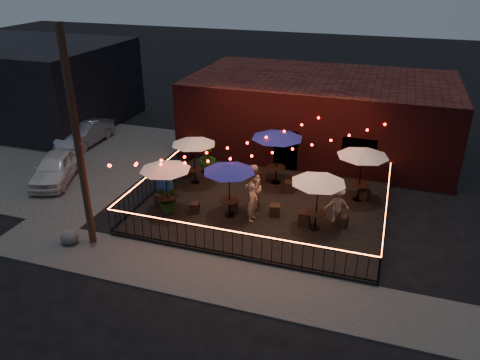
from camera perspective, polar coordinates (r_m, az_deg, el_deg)
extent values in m
plane|color=black|center=(18.57, 1.14, -6.29)|extent=(110.00, 110.00, 0.00)
cube|color=black|center=(20.20, 2.84, -3.27)|extent=(10.00, 8.00, 0.15)
cube|color=#3B3937|center=(16.02, -2.40, -12.01)|extent=(18.00, 2.50, 0.05)
cube|color=#3B3937|center=(27.14, -21.10, 2.58)|extent=(11.00, 12.00, 0.02)
cube|color=#390F10|center=(26.53, 9.79, 8.03)|extent=(14.00, 8.00, 4.00)
cube|color=black|center=(23.39, 5.64, 3.55)|extent=(1.20, 0.24, 2.20)
cube|color=black|center=(22.77, 14.31, 3.60)|extent=(1.60, 0.24, 1.20)
cube|color=black|center=(33.85, -24.67, 10.75)|extent=(12.00, 9.00, 5.00)
cylinder|color=#3B2318|center=(17.04, -19.16, 4.22)|extent=(0.26, 0.26, 8.00)
cube|color=black|center=(16.85, -0.90, -9.01)|extent=(10.00, 0.04, 0.04)
cube|color=black|center=(16.35, -0.93, -6.35)|extent=(10.00, 0.04, 0.04)
cube|color=orange|center=(16.33, -0.93, -6.26)|extent=(10.00, 0.03, 0.02)
cube|color=black|center=(21.82, -9.89, -0.89)|extent=(0.04, 8.00, 0.04)
cube|color=black|center=(21.44, -10.07, 1.32)|extent=(0.04, 8.00, 0.04)
cube|color=orange|center=(21.42, -10.08, 1.39)|extent=(0.03, 8.00, 0.02)
cube|color=black|center=(19.59, 17.12, -4.94)|extent=(0.04, 8.00, 0.04)
cube|color=black|center=(19.16, 17.46, -2.56)|extent=(0.04, 8.00, 0.04)
cube|color=orange|center=(19.14, 17.48, -2.48)|extent=(0.03, 8.00, 0.02)
cylinder|color=black|center=(19.80, -8.71, -3.89)|extent=(0.42, 0.42, 0.03)
cylinder|color=black|center=(19.64, -8.77, -3.03)|extent=(0.06, 0.06, 0.68)
cylinder|color=black|center=(19.48, -8.84, -2.13)|extent=(0.76, 0.76, 0.04)
cylinder|color=black|center=(19.29, -8.92, -0.98)|extent=(0.04, 0.04, 2.27)
cone|color=silver|center=(18.87, -9.12, 1.72)|extent=(2.33, 2.33, 0.33)
cylinder|color=black|center=(22.26, -5.46, -0.25)|extent=(0.41, 0.41, 0.03)
cylinder|color=black|center=(22.12, -5.50, 0.52)|extent=(0.06, 0.06, 0.67)
cylinder|color=black|center=(21.97, -5.53, 1.34)|extent=(0.75, 0.75, 0.04)
cylinder|color=black|center=(21.80, -5.58, 2.37)|extent=(0.04, 0.04, 2.24)
cone|color=silver|center=(21.44, -5.69, 4.79)|extent=(2.14, 2.14, 0.33)
cylinder|color=black|center=(19.35, -1.28, -4.32)|extent=(0.42, 0.42, 0.03)
cylinder|color=black|center=(19.18, -1.29, -3.43)|extent=(0.06, 0.06, 0.69)
cylinder|color=black|center=(19.01, -1.30, -2.49)|extent=(0.77, 0.77, 0.04)
cylinder|color=black|center=(18.81, -1.31, -1.30)|extent=(0.04, 0.04, 2.31)
cone|color=navy|center=(18.38, -1.34, 1.52)|extent=(2.14, 2.14, 0.34)
cylinder|color=black|center=(22.20, 4.36, -0.27)|extent=(0.48, 0.48, 0.03)
cylinder|color=black|center=(22.04, 4.39, 0.63)|extent=(0.06, 0.06, 0.78)
cylinder|color=black|center=(21.87, 4.43, 1.58)|extent=(0.87, 0.87, 0.04)
cylinder|color=black|center=(21.68, 4.47, 2.79)|extent=(0.05, 0.05, 2.60)
cone|color=navy|center=(21.27, 4.57, 5.62)|extent=(2.93, 2.93, 0.38)
cylinder|color=black|center=(18.71, 9.11, -5.79)|extent=(0.42, 0.42, 0.03)
cylinder|color=black|center=(18.54, 9.18, -4.89)|extent=(0.06, 0.06, 0.69)
cylinder|color=black|center=(18.36, 9.26, -3.93)|extent=(0.77, 0.77, 0.04)
cylinder|color=black|center=(18.15, 9.35, -2.72)|extent=(0.04, 0.04, 2.30)
cone|color=silver|center=(17.71, 9.58, 0.17)|extent=(2.43, 2.43, 0.34)
cylinder|color=black|center=(21.23, 14.12, -2.29)|extent=(0.44, 0.44, 0.03)
cylinder|color=black|center=(21.07, 14.22, -1.43)|extent=(0.06, 0.06, 0.72)
cylinder|color=black|center=(20.91, 14.33, -0.53)|extent=(0.80, 0.80, 0.04)
cylinder|color=black|center=(20.72, 14.46, 0.62)|extent=(0.04, 0.04, 2.40)
cone|color=silver|center=(20.32, 14.78, 3.30)|extent=(2.44, 2.44, 0.35)
cube|color=black|center=(20.40, -9.68, -2.33)|extent=(0.41, 0.41, 0.48)
cube|color=black|center=(19.60, -5.56, -3.37)|extent=(0.41, 0.41, 0.42)
cube|color=black|center=(22.84, -6.48, 1.05)|extent=(0.57, 0.57, 0.51)
cube|color=black|center=(22.43, -1.83, 0.65)|extent=(0.40, 0.40, 0.44)
cube|color=black|center=(19.68, -0.83, -3.05)|extent=(0.48, 0.48, 0.46)
cube|color=black|center=(19.30, 4.27, -3.69)|extent=(0.48, 0.48, 0.49)
cube|color=black|center=(22.19, 2.72, 0.41)|extent=(0.50, 0.50, 0.48)
cube|color=black|center=(21.30, 6.07, -0.79)|extent=(0.50, 0.50, 0.51)
cube|color=black|center=(18.85, 7.86, -4.60)|extent=(0.44, 0.44, 0.51)
cube|color=black|center=(18.93, 12.34, -4.93)|extent=(0.47, 0.47, 0.46)
cube|color=black|center=(21.55, 9.87, -0.74)|extent=(0.53, 0.53, 0.50)
cube|color=black|center=(21.25, 14.93, -1.72)|extent=(0.50, 0.50, 0.45)
imported|color=tan|center=(18.66, 1.52, -2.66)|extent=(0.40, 0.61, 1.66)
imported|color=#D1AC87|center=(19.49, 1.57, -0.88)|extent=(0.75, 0.96, 1.96)
imported|color=#D9AE94|center=(18.94, 11.75, -2.94)|extent=(1.16, 0.93, 1.56)
imported|color=#123811|center=(19.52, -8.63, -2.32)|extent=(1.39, 1.30, 1.24)
imported|color=#143E11|center=(21.65, -8.39, 0.71)|extent=(0.89, 0.82, 1.32)
imported|color=#10330D|center=(23.15, -4.02, 2.91)|extent=(1.04, 1.04, 1.55)
cube|color=#2050A5|center=(21.24, -9.11, -0.59)|extent=(0.66, 0.49, 0.83)
cube|color=silver|center=(21.05, -9.19, 0.47)|extent=(0.71, 0.54, 0.05)
ellipsoid|color=#4E4D48|center=(18.76, -20.11, -6.56)|extent=(0.97, 0.90, 0.62)
imported|color=white|center=(24.10, -21.57, 1.41)|extent=(2.87, 4.30, 1.36)
imported|color=#A2A1AA|center=(28.40, -18.35, 5.43)|extent=(1.48, 4.11, 1.35)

